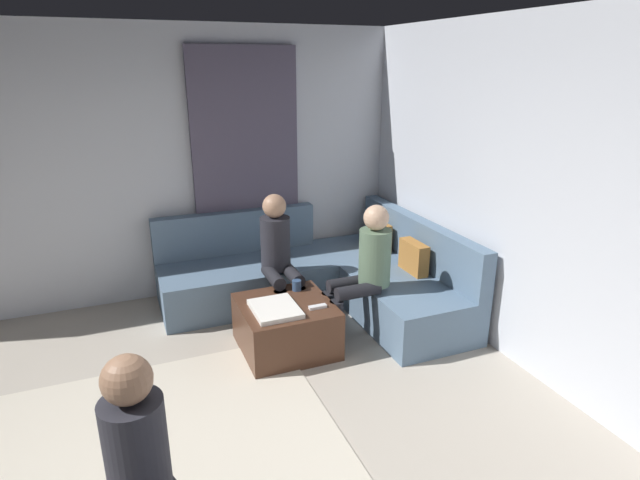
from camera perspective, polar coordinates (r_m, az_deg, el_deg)
wall_back at (r=3.91m, az=27.86°, el=2.08°), size 6.00×0.12×2.70m
wall_left at (r=5.42m, az=-21.89°, el=7.08°), size 0.12×6.00×2.70m
curtain_panel at (r=5.49m, az=-8.03°, el=7.35°), size 0.06×1.10×2.50m
area_rug at (r=3.48m, az=-16.03°, el=-23.99°), size 2.60×2.20×0.01m
sectional_couch at (r=5.26m, az=0.65°, el=-4.06°), size 2.10×2.55×0.87m
ottoman at (r=4.49m, az=-3.75°, el=-9.40°), size 0.76×0.76×0.42m
folded_blanket at (r=4.27m, az=-4.93°, el=-7.54°), size 0.44×0.36×0.04m
coffee_mug at (r=4.61m, az=-2.57°, el=-4.99°), size 0.08×0.08×0.10m
game_remote at (r=4.30m, az=-0.25°, el=-7.35°), size 0.05×0.15×0.02m
person_on_couch_back at (r=4.52m, az=4.93°, el=-2.93°), size 0.30×0.60×1.20m
person_on_couch_side at (r=4.82m, az=-4.54°, el=-1.50°), size 0.60×0.30×1.20m
person_on_armchair at (r=2.59m, az=-18.43°, el=-23.13°), size 0.61×0.42×1.18m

